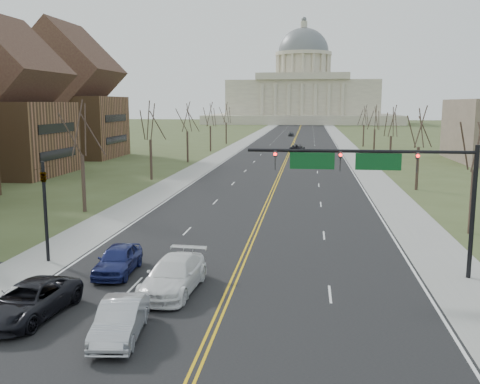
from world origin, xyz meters
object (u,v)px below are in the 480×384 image
(signal_left, at_px, (45,200))
(car_far_nb, at_px, (297,148))
(car_sb_inner_second, at_px, (174,275))
(car_sb_inner_lead, at_px, (120,320))
(car_sb_outer_lead, at_px, (29,301))
(signal_mast, at_px, (377,171))
(car_far_sb, at_px, (291,134))
(car_sb_outer_second, at_px, (118,260))

(signal_left, distance_m, car_far_nb, 76.39)
(signal_left, xyz_separation_m, car_sb_inner_second, (8.74, -4.08, -2.86))
(car_sb_inner_lead, xyz_separation_m, car_sb_outer_lead, (-4.69, 1.45, 0.01))
(signal_mast, relative_size, car_far_nb, 2.29)
(car_sb_inner_second, bearing_deg, car_far_sb, 92.97)
(signal_mast, relative_size, car_far_sb, 3.11)
(car_sb_outer_lead, distance_m, car_sb_inner_second, 6.80)
(car_sb_inner_second, relative_size, car_far_sb, 1.48)
(signal_mast, height_order, car_far_sb, signal_mast)
(car_far_sb, bearing_deg, car_far_nb, -90.02)
(signal_left, height_order, car_sb_outer_lead, signal_left)
(car_sb_outer_second, bearing_deg, car_far_sb, 85.07)
(car_sb_outer_lead, distance_m, car_sb_outer_second, 6.65)
(signal_left, bearing_deg, car_far_sb, 85.50)
(car_sb_outer_second, relative_size, car_far_sb, 1.19)
(car_sb_inner_second, bearing_deg, car_far_nb, 90.44)
(car_sb_inner_lead, bearing_deg, car_sb_inner_second, 75.05)
(car_sb_inner_lead, height_order, car_sb_outer_lead, car_sb_outer_lead)
(car_sb_inner_lead, distance_m, car_sb_outer_second, 8.43)
(signal_left, relative_size, car_sb_outer_second, 1.29)
(car_sb_inner_second, relative_size, car_sb_outer_second, 1.24)
(signal_left, distance_m, car_sb_inner_second, 10.06)
(signal_left, xyz_separation_m, car_far_nb, (12.97, 75.23, -2.97))
(signal_left, bearing_deg, car_sb_outer_lead, -68.05)
(signal_mast, relative_size, car_sb_outer_second, 2.60)
(car_far_sb, bearing_deg, car_sb_outer_second, -95.63)
(car_sb_outer_lead, bearing_deg, car_far_nb, 89.14)
(signal_left, distance_m, car_sb_outer_lead, 9.25)
(signal_left, relative_size, car_sb_outer_lead, 1.09)
(car_sb_inner_second, bearing_deg, car_sb_inner_lead, -94.53)
(signal_left, xyz_separation_m, car_sb_outer_lead, (3.28, -8.14, -2.94))
(car_sb_outer_lead, distance_m, car_far_sb, 134.70)
(signal_mast, height_order, car_sb_inner_second, signal_mast)
(car_sb_outer_second, height_order, car_far_nb, car_sb_outer_second)
(car_sb_outer_lead, xyz_separation_m, car_far_sb, (6.67, 134.53, -0.10))
(car_sb_inner_second, distance_m, car_sb_outer_second, 4.45)
(car_far_nb, bearing_deg, car_sb_outer_lead, 91.22)
(car_sb_outer_second, bearing_deg, car_sb_inner_lead, -71.95)
(signal_left, height_order, car_far_nb, signal_left)
(signal_mast, xyz_separation_m, car_sb_inner_second, (-10.20, -4.08, -4.91))
(signal_mast, xyz_separation_m, car_sb_outer_lead, (-15.67, -8.14, -4.99))
(car_sb_outer_lead, height_order, car_far_nb, car_sb_outer_lead)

